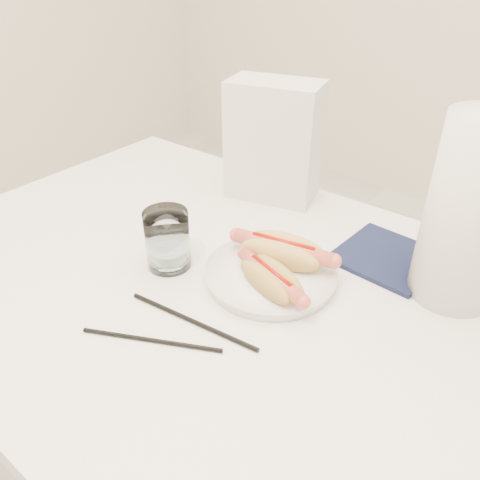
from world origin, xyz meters
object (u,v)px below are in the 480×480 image
Objects in this scene: hotdog_left at (283,251)px; table at (224,307)px; napkin_box at (273,142)px; hotdog_right at (271,279)px; water_glass at (168,239)px; plate at (271,275)px; paper_towel_roll at (471,213)px.

table is at bearing -137.75° from hotdog_left.
hotdog_right is at bearing -70.31° from napkin_box.
hotdog_left is at bearing 53.52° from table.
plate is at bearing 24.32° from water_glass.
plate is 0.86× the size of napkin_box.
paper_towel_roll is at bearing 28.67° from water_glass.
paper_towel_roll is at bearing 14.25° from hotdog_left.
hotdog_left is at bearing 33.03° from water_glass.
hotdog_right is (0.03, -0.07, -0.00)m from hotdog_left.
water_glass is 0.36× the size of paper_towel_roll.
napkin_box reaches higher than water_glass.
hotdog_left is at bearing -66.37° from napkin_box.
table is 0.10m from plate.
napkin_box is (-0.12, 0.31, 0.19)m from table.
water_glass is at bearing -102.76° from napkin_box.
table is at bearing -84.18° from napkin_box.
napkin_box is (-0.20, 0.30, 0.09)m from hotdog_right.
water_glass is 0.34m from napkin_box.
paper_towel_roll reaches higher than table.
paper_towel_roll is (0.41, 0.23, 0.09)m from water_glass.
water_glass reaches higher than table.
water_glass is at bearing -151.33° from paper_towel_roll.
table is 0.13m from hotdog_right.
plate is 2.03× the size of water_glass.
plate is 0.73× the size of paper_towel_roll.
napkin_box is at bearing 165.98° from paper_towel_roll.
plate is 0.05m from hotdog_left.
napkin_box reaches higher than table.
paper_towel_roll reaches higher than plate.
hotdog_left reaches higher than hotdog_right.
napkin_box reaches higher than plate.
paper_towel_roll is at bearing 31.38° from plate.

